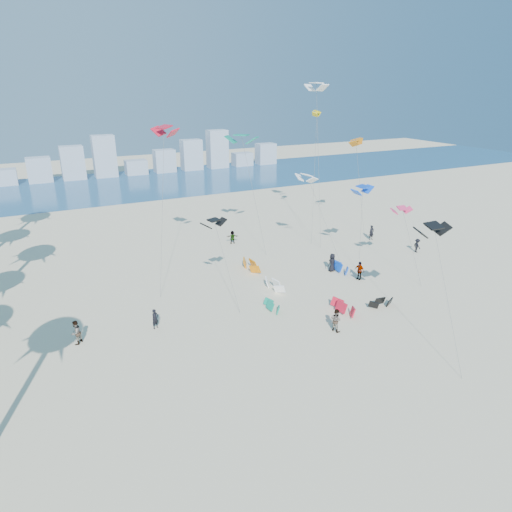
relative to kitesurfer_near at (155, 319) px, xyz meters
name	(u,v)px	position (x,y,z in m)	size (l,w,h in m)	color
ground	(339,436)	(5.79, -15.90, -0.81)	(220.00, 220.00, 0.00)	beige
ocean	(108,186)	(5.79, 56.10, -0.80)	(220.00, 220.00, 0.00)	navy
kitesurfer_near	(155,319)	(0.00, 0.00, 0.00)	(0.59, 0.39, 1.62)	black
kitesurfer_mid	(336,320)	(12.30, -6.59, 0.11)	(0.89, 0.69, 1.83)	gray
kitesurfers_far	(297,262)	(16.02, 5.21, 0.07)	(37.64, 16.47, 1.89)	black
grounded_kites	(303,284)	(14.17, 1.11, -0.37)	(11.09, 15.08, 0.98)	#0B876A
flying_kites	(303,146)	(18.13, 8.22, 11.18)	(29.04, 31.86, 18.59)	black
distant_skyline	(92,163)	(4.61, 66.10, 2.28)	(85.00, 3.00, 8.40)	#9EADBF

